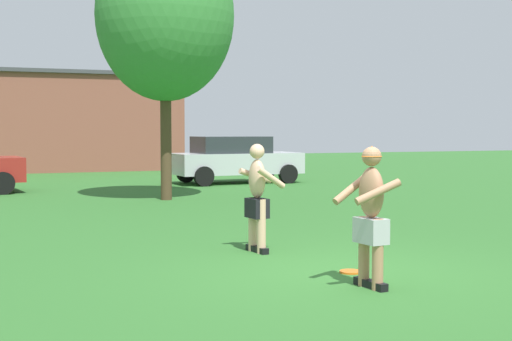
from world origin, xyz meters
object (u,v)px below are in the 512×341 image
car_silver_mid_lot (235,159)px  player_with_cap (371,211)px  player_in_black (257,196)px  tree_right_field (165,16)px  frisbee (351,272)px

car_silver_mid_lot → player_with_cap: bearing=-104.6°
player_in_black → tree_right_field: 9.02m
player_in_black → tree_right_field: size_ratio=0.23×
frisbee → car_silver_mid_lot: size_ratio=0.06×
player_with_cap → frisbee: bearing=75.3°
tree_right_field → player_with_cap: bearing=-92.2°
frisbee → tree_right_field: 11.02m
frisbee → tree_right_field: size_ratio=0.04×
player_in_black → tree_right_field: bearing=84.9°
player_with_cap → tree_right_field: 11.47m
player_with_cap → car_silver_mid_lot: bearing=75.4°
frisbee → car_silver_mid_lot: 15.17m
player_with_cap → tree_right_field: size_ratio=0.24×
player_in_black → car_silver_mid_lot: player_in_black is taller
player_in_black → tree_right_field: (0.73, 8.11, 3.87)m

